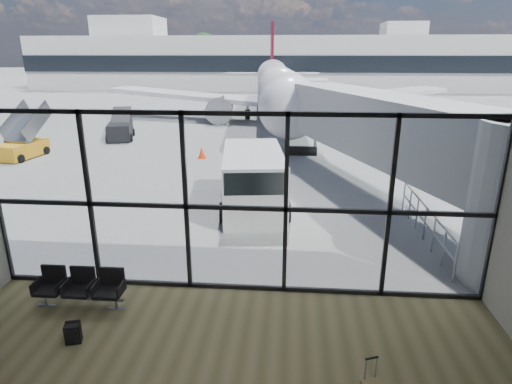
# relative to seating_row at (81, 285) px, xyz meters

# --- Properties ---
(ground) EXTENTS (220.00, 220.00, 0.00)m
(ground) POSITION_rel_seating_row_xyz_m (3.56, 41.01, -0.52)
(ground) COLOR slate
(ground) RESTS_ON ground
(lounge_shell) EXTENTS (12.02, 8.01, 4.51)m
(lounge_shell) POSITION_rel_seating_row_xyz_m (3.56, -3.79, 2.13)
(lounge_shell) COLOR brown
(lounge_shell) RESTS_ON ground
(glass_curtain_wall) EXTENTS (12.10, 0.12, 4.50)m
(glass_curtain_wall) POSITION_rel_seating_row_xyz_m (3.56, 1.01, 1.73)
(glass_curtain_wall) COLOR white
(glass_curtain_wall) RESTS_ON ground
(jet_bridge) EXTENTS (8.00, 16.50, 4.33)m
(jet_bridge) POSITION_rel_seating_row_xyz_m (8.46, 8.08, 2.24)
(jet_bridge) COLOR #999D9E
(jet_bridge) RESTS_ON ground
(apron_railing) EXTENTS (0.06, 5.46, 1.11)m
(apron_railing) POSITION_rel_seating_row_xyz_m (9.16, 4.51, 0.20)
(apron_railing) COLOR gray
(apron_railing) RESTS_ON ground
(far_terminal) EXTENTS (80.00, 12.20, 11.00)m
(far_terminal) POSITION_rel_seating_row_xyz_m (2.98, 62.98, 3.69)
(far_terminal) COLOR beige
(far_terminal) RESTS_ON ground
(tree_0) EXTENTS (4.95, 4.95, 7.12)m
(tree_0) POSITION_rel_seating_row_xyz_m (-41.44, 73.01, 4.12)
(tree_0) COLOR #382619
(tree_0) RESTS_ON ground
(tree_1) EXTENTS (5.61, 5.61, 8.07)m
(tree_1) POSITION_rel_seating_row_xyz_m (-35.44, 73.01, 4.74)
(tree_1) COLOR #382619
(tree_1) RESTS_ON ground
(tree_2) EXTENTS (6.27, 6.27, 9.03)m
(tree_2) POSITION_rel_seating_row_xyz_m (-29.44, 73.01, 5.36)
(tree_2) COLOR #382619
(tree_2) RESTS_ON ground
(tree_3) EXTENTS (4.95, 4.95, 7.12)m
(tree_3) POSITION_rel_seating_row_xyz_m (-23.44, 73.01, 4.12)
(tree_3) COLOR #382619
(tree_3) RESTS_ON ground
(tree_4) EXTENTS (5.61, 5.61, 8.07)m
(tree_4) POSITION_rel_seating_row_xyz_m (-17.44, 73.01, 4.74)
(tree_4) COLOR #382619
(tree_4) RESTS_ON ground
(tree_5) EXTENTS (6.27, 6.27, 9.03)m
(tree_5) POSITION_rel_seating_row_xyz_m (-11.44, 73.01, 5.36)
(tree_5) COLOR #382619
(tree_5) RESTS_ON ground
(seating_row) EXTENTS (2.10, 0.58, 0.93)m
(seating_row) POSITION_rel_seating_row_xyz_m (0.00, 0.00, 0.00)
(seating_row) COLOR gray
(seating_row) RESTS_ON ground
(backpack) EXTENTS (0.35, 0.34, 0.47)m
(backpack) POSITION_rel_seating_row_xyz_m (0.46, -1.39, -0.29)
(backpack) COLOR black
(backpack) RESTS_ON ground
(airliner) EXTENTS (30.57, 35.47, 9.14)m
(airliner) POSITION_rel_seating_row_xyz_m (3.52, 30.64, 2.27)
(airliner) COLOR silver
(airliner) RESTS_ON ground
(service_van) EXTENTS (2.96, 5.28, 2.19)m
(service_van) POSITION_rel_seating_row_xyz_m (3.46, 6.94, 0.61)
(service_van) COLOR silver
(service_van) RESTS_ON ground
(belt_loader) EXTENTS (2.51, 4.40, 1.92)m
(belt_loader) POSITION_rel_seating_row_xyz_m (-6.89, 19.96, 0.13)
(belt_loader) COLOR black
(belt_loader) RESTS_ON ground
(mobile_stairs) EXTENTS (2.18, 3.63, 2.43)m
(mobile_stairs) POSITION_rel_seating_row_xyz_m (-10.43, 14.16, 0.07)
(mobile_stairs) COLOR orange
(mobile_stairs) RESTS_ON ground
(traffic_cone_a) EXTENTS (0.45, 0.45, 0.65)m
(traffic_cone_a) POSITION_rel_seating_row_xyz_m (-0.15, 14.76, -0.21)
(traffic_cone_a) COLOR #FF370D
(traffic_cone_a) RESTS_ON ground
(traffic_cone_b) EXTENTS (0.39, 0.39, 0.56)m
(traffic_cone_b) POSITION_rel_seating_row_xyz_m (3.58, 13.06, -0.25)
(traffic_cone_b) COLOR #FF490D
(traffic_cone_b) RESTS_ON ground
(traffic_cone_c) EXTENTS (0.45, 0.45, 0.65)m
(traffic_cone_c) POSITION_rel_seating_row_xyz_m (2.85, 16.16, -0.21)
(traffic_cone_c) COLOR orange
(traffic_cone_c) RESTS_ON ground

